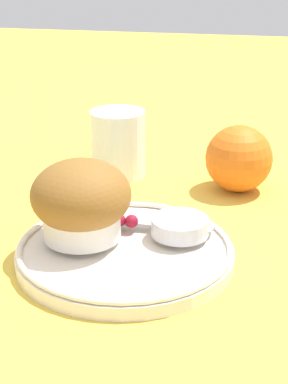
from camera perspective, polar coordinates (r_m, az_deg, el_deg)
ground_plane at (r=0.66m, az=-2.40°, el=-6.06°), size 3.00×3.00×0.00m
plate at (r=0.65m, az=-1.63°, el=-5.22°), size 0.22×0.22×0.02m
muffin at (r=0.65m, az=-5.61°, el=-0.80°), size 0.10×0.10×0.08m
cream_ramekin at (r=0.66m, az=3.21°, el=-2.98°), size 0.06×0.06×0.02m
berry_pair at (r=0.68m, az=-1.68°, el=-2.57°), size 0.03×0.01×0.01m
butter_knife at (r=0.69m, az=-0.96°, el=-2.66°), size 0.17×0.02×0.00m
orange_fruit at (r=0.82m, az=8.43°, el=2.96°), size 0.09×0.09×0.09m
juice_glass at (r=0.86m, az=-2.33°, el=4.32°), size 0.07×0.07×0.09m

